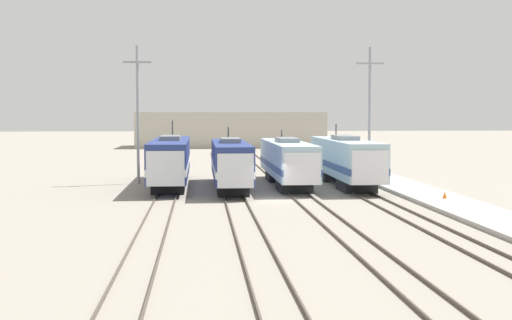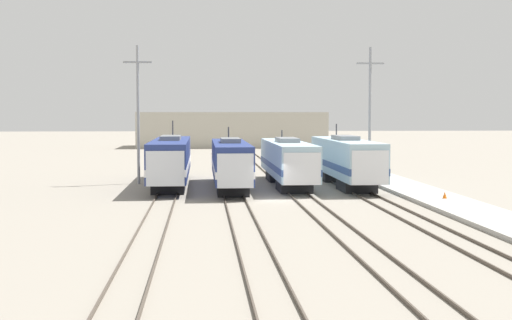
{
  "view_description": "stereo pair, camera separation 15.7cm",
  "coord_description": "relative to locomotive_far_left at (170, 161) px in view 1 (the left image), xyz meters",
  "views": [
    {
      "loc": [
        -4.93,
        -49.96,
        6.12
      ],
      "look_at": [
        -0.65,
        4.14,
        2.58
      ],
      "focal_mm": 50.0,
      "sensor_mm": 36.0,
      "label": 1
    },
    {
      "loc": [
        -4.77,
        -49.97,
        6.12
      ],
      "look_at": [
        -0.65,
        4.14,
        2.58
      ],
      "focal_mm": 50.0,
      "sensor_mm": 36.0,
      "label": 2
    }
  ],
  "objects": [
    {
      "name": "locomotive_center_right",
      "position": [
        9.85,
        -0.36,
        -0.09
      ],
      "size": [
        3.0,
        18.27,
        4.63
      ],
      "color": "#232326",
      "rests_on": "ground_plane"
    },
    {
      "name": "depot_building",
      "position": [
        8.07,
        72.24,
        0.99
      ],
      "size": [
        33.95,
        14.52,
        6.38
      ],
      "color": "#B2AD9E",
      "rests_on": "ground_plane"
    },
    {
      "name": "rail_pair_far_right",
      "position": [
        14.77,
        -9.93,
        -2.12
      ],
      "size": [
        1.51,
        120.0,
        0.15
      ],
      "color": "#4C4238",
      "rests_on": "ground_plane"
    },
    {
      "name": "locomotive_far_left",
      "position": [
        0.0,
        0.0,
        0.0
      ],
      "size": [
        3.01,
        19.29,
        5.5
      ],
      "color": "black",
      "rests_on": "ground_plane"
    },
    {
      "name": "catenary_tower_left",
      "position": [
        -2.92,
        2.81,
        4.17
      ],
      "size": [
        2.47,
        0.25,
        12.02
      ],
      "color": "gray",
      "rests_on": "ground_plane"
    },
    {
      "name": "platform",
      "position": [
        19.18,
        -9.93,
        -2.06
      ],
      "size": [
        4.0,
        120.0,
        0.27
      ],
      "color": "#A8A59E",
      "rests_on": "ground_plane"
    },
    {
      "name": "rail_pair_center_right",
      "position": [
        9.85,
        -9.93,
        -2.12
      ],
      "size": [
        1.51,
        120.0,
        0.15
      ],
      "color": "#4C4238",
      "rests_on": "ground_plane"
    },
    {
      "name": "rail_pair_center_left",
      "position": [
        4.92,
        -9.93,
        -2.12
      ],
      "size": [
        1.51,
        120.0,
        0.15
      ],
      "color": "#4C4238",
      "rests_on": "ground_plane"
    },
    {
      "name": "locomotive_far_right",
      "position": [
        14.77,
        -0.7,
        -0.0
      ],
      "size": [
        3.0,
        18.29,
        5.19
      ],
      "color": "#232326",
      "rests_on": "ground_plane"
    },
    {
      "name": "rail_pair_far_left",
      "position": [
        0.0,
        -9.93,
        -2.12
      ],
      "size": [
        1.51,
        120.0,
        0.15
      ],
      "color": "#4C4238",
      "rests_on": "ground_plane"
    },
    {
      "name": "catenary_tower_right",
      "position": [
        17.59,
        2.81,
        4.17
      ],
      "size": [
        2.47,
        0.25,
        12.02
      ],
      "color": "gray",
      "rests_on": "ground_plane"
    },
    {
      "name": "traffic_cone",
      "position": [
        19.35,
        -12.1,
        -1.69
      ],
      "size": [
        0.31,
        0.31,
        0.46
      ],
      "color": "orange",
      "rests_on": "platform"
    },
    {
      "name": "ground_plane",
      "position": [
        7.39,
        -9.93,
        -2.2
      ],
      "size": [
        400.0,
        400.0,
        0.0
      ],
      "primitive_type": "plane",
      "color": "gray"
    },
    {
      "name": "locomotive_center_left",
      "position": [
        4.92,
        -2.54,
        -0.06
      ],
      "size": [
        2.8,
        17.47,
        4.98
      ],
      "color": "black",
      "rests_on": "ground_plane"
    }
  ]
}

